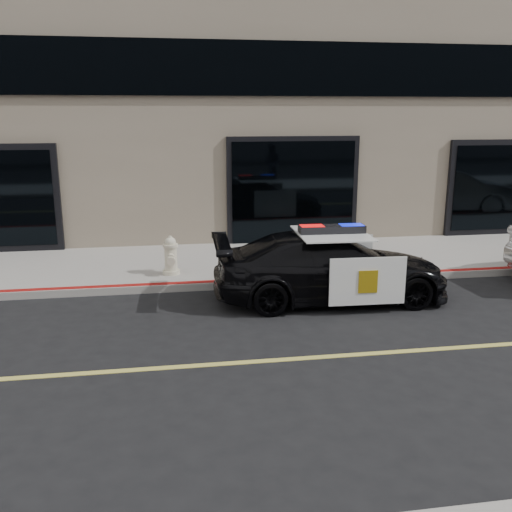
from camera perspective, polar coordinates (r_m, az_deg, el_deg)
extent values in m
plane|color=black|center=(9.27, 19.48, -8.66)|extent=(120.00, 120.00, 0.00)
cube|color=gray|center=(13.82, 9.23, -0.19)|extent=(60.00, 3.50, 0.15)
cube|color=#756856|center=(18.62, 4.57, 21.99)|extent=(60.00, 7.00, 12.00)
imported|color=black|center=(10.81, 7.46, -1.11)|extent=(2.10, 4.54, 1.28)
cube|color=white|center=(10.09, 11.11, -2.50)|extent=(1.37, 0.08, 0.85)
cube|color=white|center=(11.78, 8.36, 0.04)|extent=(1.37, 0.08, 0.85)
cube|color=white|center=(10.66, 7.57, 2.27)|extent=(1.33, 1.58, 0.02)
cube|color=gold|center=(10.06, 11.15, -2.55)|extent=(0.34, 0.02, 0.41)
cube|color=black|center=(10.64, 7.59, 2.66)|extent=(1.24, 0.36, 0.15)
cube|color=red|center=(10.55, 5.62, 2.68)|extent=(0.44, 0.29, 0.14)
cube|color=#0C19CC|center=(10.74, 9.52, 2.75)|extent=(0.44, 0.29, 0.14)
cylinder|color=beige|center=(12.18, -8.46, -1.58)|extent=(0.37, 0.37, 0.08)
cylinder|color=beige|center=(12.10, -8.51, -0.22)|extent=(0.27, 0.27, 0.51)
cylinder|color=beige|center=(12.03, -8.56, 1.05)|extent=(0.32, 0.32, 0.06)
sphere|color=beige|center=(12.02, -8.57, 1.34)|extent=(0.24, 0.24, 0.24)
cylinder|color=beige|center=(12.00, -8.59, 1.82)|extent=(0.07, 0.07, 0.07)
cylinder|color=beige|center=(12.25, -8.54, 0.30)|extent=(0.13, 0.12, 0.13)
cylinder|color=beige|center=(11.91, -8.51, -0.10)|extent=(0.13, 0.12, 0.13)
cylinder|color=beige|center=(11.90, -8.49, -0.47)|extent=(0.17, 0.14, 0.17)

